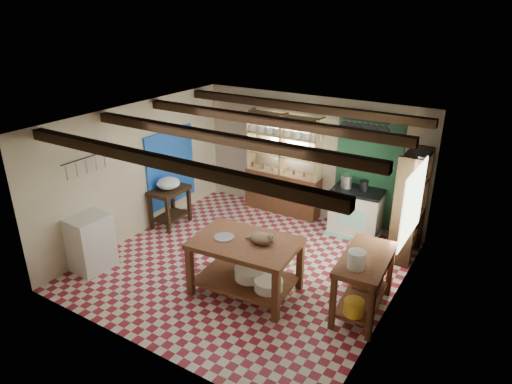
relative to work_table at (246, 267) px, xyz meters
The scene contains 30 objects.
floor 0.93m from the work_table, 122.67° to the left, with size 5.00×5.00×0.02m, color maroon.
ceiling 2.29m from the work_table, 122.67° to the left, with size 5.00×5.00×0.02m, color #47474C.
wall_back 3.31m from the work_table, 97.75° to the left, with size 5.00×0.04×2.60m, color beige.
wall_front 2.06m from the work_table, 103.29° to the right, with size 5.00×0.04×2.60m, color beige.
wall_left 3.12m from the work_table, 167.07° to the left, with size 0.04×5.00×2.60m, color beige.
wall_right 2.33m from the work_table, 18.03° to the left, with size 0.04×5.00×2.60m, color beige.
ceiling_beams 2.17m from the work_table, 122.67° to the left, with size 5.00×3.80×0.15m, color black.
blue_wall_patch 3.36m from the work_table, 151.54° to the left, with size 0.04×1.40×1.60m, color blue.
green_wall_patch 3.34m from the work_table, 75.40° to the left, with size 1.30×0.04×2.30m, color #1E4B2F.
window_back 3.51m from the work_table, 106.46° to the left, with size 0.90×0.02×0.80m, color beige.
window_right 2.81m from the work_table, 39.24° to the left, with size 0.02×1.30×1.20m, color beige.
utensil_rail 3.21m from the work_table, 169.60° to the right, with size 0.06×0.90×0.28m, color black.
pot_rack 3.32m from the work_table, 73.27° to the left, with size 0.86×0.12×0.36m, color black.
shelving_unit 3.21m from the work_table, 108.21° to the left, with size 1.70×0.34×2.20m, color tan.
tall_rack 3.13m from the work_table, 53.23° to the left, with size 0.40×0.86×2.00m, color black.
work_table is the anchor object (origin of this frame).
stove 2.93m from the work_table, 74.68° to the left, with size 0.97×0.66×0.95m, color beige.
prep_table 2.88m from the work_table, 155.84° to the left, with size 0.55×0.80×0.81m, color black.
white_cabinet 2.77m from the work_table, 162.93° to the right, with size 0.55×0.66×0.99m, color silver.
right_counter 1.82m from the work_table, 15.89° to the left, with size 0.65×1.31×0.94m, color brown.
cat 0.60m from the work_table, 16.45° to the left, with size 0.37×0.28×0.17m, color #85674D.
steel_tray 0.59m from the work_table, 166.73° to the right, with size 0.32×0.32×0.02m, color #96959C.
basin_large 0.15m from the work_table, 50.14° to the left, with size 0.50×0.50×0.17m, color silver.
basin_small 0.48m from the work_table, ahead, with size 0.45×0.45×0.16m, color silver.
kettle_left 2.92m from the work_table, 79.42° to the left, with size 0.22×0.22×0.25m, color #96959C.
kettle_right 3.02m from the work_table, 72.84° to the left, with size 0.17×0.17×0.21m, color black.
enamel_bowl 2.92m from the work_table, 155.84° to the left, with size 0.47×0.47×0.24m, color silver.
white_bucket 1.83m from the work_table, ahead, with size 0.25×0.25×0.25m, color silver.
wicker_basket 1.90m from the work_table, 24.79° to the left, with size 0.41×0.33×0.28m, color #9B603E.
yellow_tub 1.79m from the work_table, ahead, with size 0.29×0.29×0.21m, color gold.
Camera 1 is at (3.84, -5.83, 4.32)m, focal length 32.00 mm.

